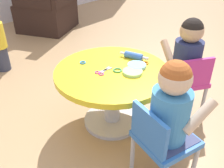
{
  "coord_description": "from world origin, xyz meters",
  "views": [
    {
      "loc": [
        -1.14,
        -1.04,
        1.31
      ],
      "look_at": [
        0.0,
        0.0,
        0.35
      ],
      "focal_mm": 39.94,
      "sensor_mm": 36.0,
      "label": 1
    }
  ],
  "objects_px": {
    "craft_scissors": "(102,72)",
    "child_chair_left": "(161,140)",
    "seated_child_left": "(172,105)",
    "child_chair_right": "(186,80)",
    "rolling_pin": "(134,56)",
    "armchair_dark": "(49,9)",
    "seated_child_right": "(188,52)",
    "craft_table": "(112,85)"
  },
  "relations": [
    {
      "from": "child_chair_right",
      "to": "craft_scissors",
      "type": "bearing_deg",
      "value": 146.23
    },
    {
      "from": "rolling_pin",
      "to": "craft_scissors",
      "type": "distance_m",
      "value": 0.32
    },
    {
      "from": "rolling_pin",
      "to": "seated_child_right",
      "type": "bearing_deg",
      "value": -49.55
    },
    {
      "from": "craft_scissors",
      "to": "child_chair_left",
      "type": "bearing_deg",
      "value": -102.27
    },
    {
      "from": "armchair_dark",
      "to": "seated_child_left",
      "type": "bearing_deg",
      "value": -112.66
    },
    {
      "from": "craft_table",
      "to": "seated_child_left",
      "type": "xyz_separation_m",
      "value": [
        -0.16,
        -0.57,
        0.19
      ]
    },
    {
      "from": "child_chair_right",
      "to": "seated_child_right",
      "type": "xyz_separation_m",
      "value": [
        0.02,
        0.03,
        0.23
      ]
    },
    {
      "from": "seated_child_left",
      "to": "rolling_pin",
      "type": "relative_size",
      "value": 2.24
    },
    {
      "from": "seated_child_left",
      "to": "craft_scissors",
      "type": "bearing_deg",
      "value": 81.52
    },
    {
      "from": "seated_child_right",
      "to": "armchair_dark",
      "type": "height_order",
      "value": "armchair_dark"
    },
    {
      "from": "seated_child_right",
      "to": "rolling_pin",
      "type": "bearing_deg",
      "value": 130.45
    },
    {
      "from": "child_chair_right",
      "to": "seated_child_right",
      "type": "distance_m",
      "value": 0.23
    },
    {
      "from": "child_chair_left",
      "to": "armchair_dark",
      "type": "relative_size",
      "value": 0.56
    },
    {
      "from": "child_chair_right",
      "to": "seated_child_right",
      "type": "height_order",
      "value": "seated_child_right"
    },
    {
      "from": "child_chair_right",
      "to": "craft_scissors",
      "type": "distance_m",
      "value": 0.68
    },
    {
      "from": "seated_child_right",
      "to": "seated_child_left",
      "type": "bearing_deg",
      "value": -158.57
    },
    {
      "from": "child_chair_right",
      "to": "craft_scissors",
      "type": "height_order",
      "value": "child_chair_right"
    },
    {
      "from": "seated_child_left",
      "to": "armchair_dark",
      "type": "distance_m",
      "value": 2.95
    },
    {
      "from": "seated_child_left",
      "to": "child_chair_right",
      "type": "xyz_separation_m",
      "value": [
        0.64,
        0.23,
        -0.23
      ]
    },
    {
      "from": "armchair_dark",
      "to": "rolling_pin",
      "type": "height_order",
      "value": "armchair_dark"
    },
    {
      "from": "craft_scissors",
      "to": "armchair_dark",
      "type": "bearing_deg",
      "value": 63.77
    },
    {
      "from": "seated_child_left",
      "to": "craft_table",
      "type": "bearing_deg",
      "value": 74.26
    },
    {
      "from": "seated_child_right",
      "to": "child_chair_left",
      "type": "bearing_deg",
      "value": -160.45
    },
    {
      "from": "seated_child_right",
      "to": "craft_scissors",
      "type": "xyz_separation_m",
      "value": [
        -0.57,
        0.34,
        -0.06
      ]
    },
    {
      "from": "craft_table",
      "to": "child_chair_left",
      "type": "xyz_separation_m",
      "value": [
        -0.2,
        -0.56,
        -0.04
      ]
    },
    {
      "from": "craft_table",
      "to": "child_chair_left",
      "type": "relative_size",
      "value": 1.53
    },
    {
      "from": "child_chair_left",
      "to": "seated_child_left",
      "type": "xyz_separation_m",
      "value": [
        0.04,
        -0.01,
        0.23
      ]
    },
    {
      "from": "seated_child_left",
      "to": "craft_scissors",
      "type": "relative_size",
      "value": 3.78
    },
    {
      "from": "seated_child_right",
      "to": "rolling_pin",
      "type": "height_order",
      "value": "seated_child_right"
    },
    {
      "from": "craft_table",
      "to": "craft_scissors",
      "type": "bearing_deg",
      "value": 158.02
    },
    {
      "from": "seated_child_left",
      "to": "rolling_pin",
      "type": "height_order",
      "value": "seated_child_left"
    },
    {
      "from": "child_chair_right",
      "to": "seated_child_right",
      "type": "bearing_deg",
      "value": 58.09
    },
    {
      "from": "child_chair_right",
      "to": "armchair_dark",
      "type": "height_order",
      "value": "armchair_dark"
    },
    {
      "from": "child_chair_right",
      "to": "child_chair_left",
      "type": "bearing_deg",
      "value": -162.45
    },
    {
      "from": "child_chair_left",
      "to": "armchair_dark",
      "type": "height_order",
      "value": "armchair_dark"
    },
    {
      "from": "child_chair_left",
      "to": "craft_scissors",
      "type": "xyz_separation_m",
      "value": [
        0.13,
        0.58,
        0.17
      ]
    },
    {
      "from": "seated_child_right",
      "to": "craft_table",
      "type": "bearing_deg",
      "value": 148.6
    },
    {
      "from": "seated_child_left",
      "to": "child_chair_right",
      "type": "relative_size",
      "value": 0.95
    },
    {
      "from": "child_chair_left",
      "to": "seated_child_left",
      "type": "bearing_deg",
      "value": -16.24
    },
    {
      "from": "child_chair_right",
      "to": "craft_scissors",
      "type": "relative_size",
      "value": 3.97
    },
    {
      "from": "craft_scissors",
      "to": "rolling_pin",
      "type": "bearing_deg",
      "value": -5.95
    },
    {
      "from": "child_chair_left",
      "to": "child_chair_right",
      "type": "bearing_deg",
      "value": 17.55
    }
  ]
}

